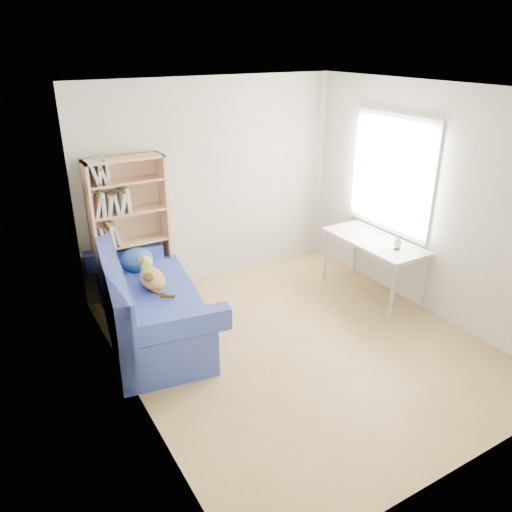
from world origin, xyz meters
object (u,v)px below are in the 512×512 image
Objects in this scene: bookshelf at (131,238)px; desk at (374,245)px; sofa at (147,305)px; pen_cup at (398,244)px.

bookshelf is 2.94m from desk.
sofa is 2.81m from desk.
sofa is at bearing 169.28° from desk.
pen_cup is at bearing -8.41° from sofa.
pen_cup is (2.76, -0.87, 0.45)m from sofa.
desk is at bearing -27.96° from bookshelf.
pen_cup is at bearing -85.87° from desk.
bookshelf reaches higher than desk.
pen_cup is (0.03, -0.35, 0.13)m from desk.
sofa is 1.57× the size of desk.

